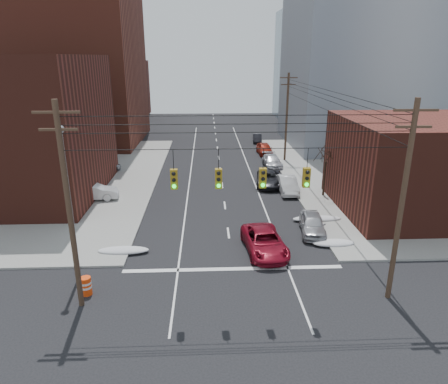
{
  "coord_description": "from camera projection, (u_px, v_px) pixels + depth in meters",
  "views": [
    {
      "loc": [
        -1.56,
        -15.93,
        12.84
      ],
      "look_at": [
        -0.29,
        12.96,
        3.0
      ],
      "focal_mm": 32.0,
      "sensor_mm": 36.0,
      "label": 1
    }
  ],
  "objects": [
    {
      "name": "parked_car_b",
      "position": [
        288.0,
        185.0,
        39.57
      ],
      "size": [
        1.73,
        4.8,
        1.57
      ],
      "primitive_type": "imported",
      "rotation": [
        0.0,
        0.0,
        -0.01
      ],
      "color": "silver",
      "rests_on": "ground"
    },
    {
      "name": "snow_ne",
      "position": [
        334.0,
        243.0,
        28.5
      ],
      "size": [
        3.0,
        1.08,
        0.42
      ],
      "primitive_type": "ellipsoid",
      "color": "silver",
      "rests_on": "ground"
    },
    {
      "name": "utility_pole_right",
      "position": [
        402.0,
        201.0,
        20.6
      ],
      "size": [
        2.2,
        0.28,
        11.0
      ],
      "color": "#473323",
      "rests_on": "ground"
    },
    {
      "name": "ground",
      "position": [
        242.0,
        337.0,
        19.27
      ],
      "size": [
        160.0,
        160.0,
        0.0
      ],
      "primitive_type": "plane",
      "color": "black",
      "rests_on": "ground"
    },
    {
      "name": "building_brick_far",
      "position": [
        93.0,
        90.0,
        86.25
      ],
      "size": [
        22.0,
        18.0,
        12.0
      ],
      "primitive_type": "cube",
      "color": "#502118",
      "rests_on": "ground"
    },
    {
      "name": "utility_pole_left",
      "position": [
        69.0,
        206.0,
        19.89
      ],
      "size": [
        2.2,
        0.28,
        11.0
      ],
      "color": "#473323",
      "rests_on": "ground"
    },
    {
      "name": "parked_car_e",
      "position": [
        265.0,
        149.0,
        55.02
      ],
      "size": [
        2.04,
        4.66,
        1.56
      ],
      "primitive_type": "imported",
      "rotation": [
        0.0,
        0.0,
        0.04
      ],
      "color": "maroon",
      "rests_on": "ground"
    },
    {
      "name": "snow_east_far",
      "position": [
        317.0,
        219.0,
        32.75
      ],
      "size": [
        4.0,
        1.08,
        0.42
      ],
      "primitive_type": "ellipsoid",
      "color": "silver",
      "rests_on": "ground"
    },
    {
      "name": "lot_car_a",
      "position": [
        93.0,
        192.0,
        37.08
      ],
      "size": [
        4.8,
        2.24,
        1.52
      ],
      "primitive_type": "imported",
      "rotation": [
        0.0,
        0.0,
        1.71
      ],
      "color": "silver",
      "rests_on": "sidewalk_nw"
    },
    {
      "name": "lot_car_c",
      "position": [
        17.0,
        196.0,
        36.24
      ],
      "size": [
        4.88,
        2.09,
        1.4
      ],
      "primitive_type": "imported",
      "rotation": [
        0.0,
        0.0,
        1.54
      ],
      "color": "black",
      "rests_on": "sidewalk_nw"
    },
    {
      "name": "street_light",
      "position": [
        68.0,
        191.0,
        22.77
      ],
      "size": [
        0.44,
        0.44,
        9.32
      ],
      "color": "gray",
      "rests_on": "ground"
    },
    {
      "name": "building_glass",
      "position": [
        329.0,
        66.0,
        82.93
      ],
      "size": [
        20.0,
        18.0,
        22.0
      ],
      "primitive_type": "cube",
      "color": "gray",
      "rests_on": "ground"
    },
    {
      "name": "snow_nw",
      "position": [
        123.0,
        250.0,
        27.41
      ],
      "size": [
        3.5,
        1.08,
        0.42
      ],
      "primitive_type": "ellipsoid",
      "color": "silver",
      "rests_on": "ground"
    },
    {
      "name": "lot_car_b",
      "position": [
        101.0,
        166.0,
        46.15
      ],
      "size": [
        5.05,
        3.84,
        1.27
      ],
      "primitive_type": "imported",
      "rotation": [
        0.0,
        0.0,
        2.0
      ],
      "color": "#A1A0A5",
      "rests_on": "sidewalk_nw"
    },
    {
      "name": "parked_car_d",
      "position": [
        272.0,
        161.0,
        48.77
      ],
      "size": [
        2.2,
        4.98,
        1.42
      ],
      "primitive_type": "imported",
      "rotation": [
        0.0,
        0.0,
        0.04
      ],
      "color": "silver",
      "rests_on": "ground"
    },
    {
      "name": "lot_car_d",
      "position": [
        63.0,
        170.0,
        44.28
      ],
      "size": [
        4.29,
        1.89,
        1.44
      ],
      "primitive_type": "imported",
      "rotation": [
        0.0,
        0.0,
        1.62
      ],
      "color": "#A2A3A7",
      "rests_on": "sidewalk_nw"
    },
    {
      "name": "building_storefront",
      "position": [
        437.0,
        166.0,
        33.86
      ],
      "size": [
        16.0,
        12.0,
        8.0
      ],
      "primitive_type": "cube",
      "color": "#502118",
      "rests_on": "ground"
    },
    {
      "name": "parked_car_a",
      "position": [
        312.0,
        224.0,
        30.37
      ],
      "size": [
        2.38,
        4.65,
        1.52
      ],
      "primitive_type": "imported",
      "rotation": [
        0.0,
        0.0,
        -0.14
      ],
      "color": "#ABACB0",
      "rests_on": "ground"
    },
    {
      "name": "red_pickup",
      "position": [
        264.0,
        242.0,
        27.43
      ],
      "size": [
        3.05,
        5.72,
        1.53
      ],
      "primitive_type": "imported",
      "rotation": [
        0.0,
        0.0,
        0.1
      ],
      "color": "maroon",
      "rests_on": "ground"
    },
    {
      "name": "building_office",
      "position": [
        368.0,
        59.0,
        57.77
      ],
      "size": [
        22.0,
        20.0,
        25.0
      ],
      "primitive_type": "cube",
      "color": "gray",
      "rests_on": "ground"
    },
    {
      "name": "building_brick_tall",
      "position": [
        53.0,
        41.0,
        58.84
      ],
      "size": [
        24.0,
        20.0,
        30.0
      ],
      "primitive_type": "cube",
      "color": "brown",
      "rests_on": "ground"
    },
    {
      "name": "traffic_signals",
      "position": [
        241.0,
        177.0,
        19.78
      ],
      "size": [
        17.0,
        0.42,
        2.02
      ],
      "color": "black",
      "rests_on": "ground"
    },
    {
      "name": "utility_pole_far",
      "position": [
        287.0,
        116.0,
        49.92
      ],
      "size": [
        2.2,
        0.28,
        11.0
      ],
      "color": "#473323",
      "rests_on": "ground"
    },
    {
      "name": "parked_car_c",
      "position": [
        268.0,
        179.0,
        41.65
      ],
      "size": [
        3.09,
        5.53,
        1.46
      ],
      "primitive_type": "imported",
      "rotation": [
        0.0,
        0.0,
        -0.13
      ],
      "color": "black",
      "rests_on": "ground"
    },
    {
      "name": "bare_tree",
      "position": [
        325.0,
        173.0,
        37.84
      ],
      "size": [
        2.09,
        2.2,
        4.93
      ],
      "color": "black",
      "rests_on": "ground"
    },
    {
      "name": "construction_barrel",
      "position": [
        86.0,
        286.0,
        22.55
      ],
      "size": [
        0.7,
        0.7,
        1.07
      ],
      "rotation": [
        0.0,
        0.0,
        0.16
      ],
      "color": "#F9410D",
      "rests_on": "ground"
    },
    {
      "name": "parked_car_f",
      "position": [
        257.0,
        138.0,
        62.88
      ],
      "size": [
        1.66,
        3.92,
        1.26
      ],
      "primitive_type": "imported",
      "rotation": [
        0.0,
        0.0,
        -0.09
      ],
      "color": "black",
      "rests_on": "ground"
    }
  ]
}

